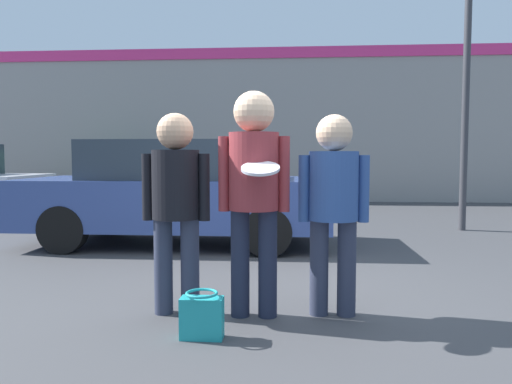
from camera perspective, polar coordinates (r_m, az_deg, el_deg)
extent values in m
plane|color=#3F3F42|center=(4.46, 1.43, -12.60)|extent=(56.00, 56.00, 0.00)
cube|color=gray|center=(14.22, 3.54, 7.63)|extent=(24.00, 0.18, 4.30)
cube|color=#E0337A|center=(14.37, 3.57, 15.65)|extent=(24.00, 0.04, 0.30)
cylinder|color=#2D3347|center=(4.16, -10.54, -8.33)|extent=(0.15, 0.15, 0.78)
cylinder|color=#2D3347|center=(4.11, -7.55, -8.45)|extent=(0.15, 0.15, 0.78)
cylinder|color=black|center=(4.05, -9.16, 0.86)|extent=(0.38, 0.38, 0.55)
cylinder|color=black|center=(4.11, -12.29, 0.56)|extent=(0.09, 0.09, 0.54)
cylinder|color=black|center=(4.00, -5.95, 0.54)|extent=(0.09, 0.09, 0.54)
sphere|color=tan|center=(4.04, -9.23, 6.85)|extent=(0.29, 0.29, 0.29)
cylinder|color=#1E2338|center=(4.02, -1.82, -8.13)|extent=(0.15, 0.15, 0.86)
cylinder|color=#1E2338|center=(4.00, 1.34, -8.18)|extent=(0.15, 0.15, 0.86)
cylinder|color=maroon|center=(3.92, -0.25, 2.38)|extent=(0.39, 0.39, 0.61)
cylinder|color=maroon|center=(3.95, -3.68, 2.07)|extent=(0.09, 0.09, 0.59)
cylinder|color=maroon|center=(3.91, 3.22, 2.06)|extent=(0.09, 0.09, 0.59)
sphere|color=#DBB28E|center=(3.93, -0.25, 9.17)|extent=(0.32, 0.32, 0.32)
cylinder|color=silver|center=(3.63, 0.51, 2.72)|extent=(0.28, 0.28, 0.11)
cylinder|color=#2D3347|center=(4.09, 7.22, -8.55)|extent=(0.15, 0.15, 0.77)
cylinder|color=#2D3347|center=(4.11, 10.32, -8.54)|extent=(0.15, 0.15, 0.77)
cylinder|color=#2D4C8C|center=(4.01, 8.87, 0.70)|extent=(0.39, 0.39, 0.55)
cylinder|color=#2D4C8C|center=(4.00, 5.51, 0.41)|extent=(0.09, 0.09, 0.53)
cylinder|color=#2D4C8C|center=(4.03, 12.20, 0.37)|extent=(0.09, 0.09, 0.53)
sphere|color=#DBB28E|center=(4.01, 8.94, 6.69)|extent=(0.29, 0.29, 0.29)
cube|color=#334784|center=(7.34, -8.92, -1.14)|extent=(4.35, 1.82, 0.69)
cube|color=#28333D|center=(7.33, -9.64, 3.67)|extent=(2.26, 1.57, 0.54)
cylinder|color=black|center=(7.99, 1.95, -2.81)|extent=(0.64, 0.22, 0.64)
cylinder|color=black|center=(6.38, 1.32, -4.57)|extent=(0.64, 0.22, 0.64)
cylinder|color=black|center=(8.54, -16.48, -2.52)|extent=(0.64, 0.22, 0.64)
cylinder|color=black|center=(7.06, -21.19, -4.01)|extent=(0.64, 0.22, 0.64)
cylinder|color=black|center=(12.40, -25.39, -0.69)|extent=(0.65, 0.22, 0.65)
cylinder|color=#38383D|center=(9.48, 23.01, 15.46)|extent=(0.12, 0.12, 6.39)
sphere|color=#285B2D|center=(14.13, -15.61, 1.77)|extent=(1.47, 1.47, 1.47)
cube|color=teal|center=(3.63, -6.20, -14.12)|extent=(0.30, 0.14, 0.29)
torus|color=teal|center=(3.58, -6.23, -11.44)|extent=(0.23, 0.23, 0.02)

